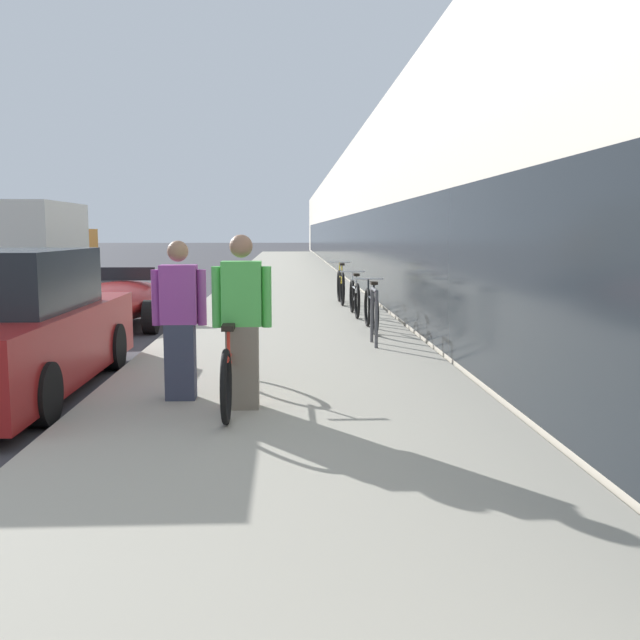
# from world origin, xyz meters

# --- Properties ---
(sidewalk_slab) EXTENTS (4.14, 70.00, 0.11)m
(sidewalk_slab) POSITION_xyz_m (5.98, 21.00, 0.06)
(sidewalk_slab) COLOR #A39E8E
(sidewalk_slab) RESTS_ON ground
(storefront_facade) EXTENTS (10.01, 70.00, 4.72)m
(storefront_facade) POSITION_xyz_m (13.08, 29.00, 2.36)
(storefront_facade) COLOR beige
(storefront_facade) RESTS_ON ground
(tandem_bicycle) EXTENTS (0.52, 2.48, 0.84)m
(tandem_bicycle) POSITION_xyz_m (5.43, 2.79, 0.48)
(tandem_bicycle) COLOR black
(tandem_bicycle) RESTS_ON sidewalk_slab
(person_rider) EXTENTS (0.56, 0.22, 1.65)m
(person_rider) POSITION_xyz_m (5.54, 2.47, 0.94)
(person_rider) COLOR #756B5B
(person_rider) RESTS_ON sidewalk_slab
(person_bystander) EXTENTS (0.54, 0.21, 1.59)m
(person_bystander) POSITION_xyz_m (4.89, 2.87, 0.91)
(person_bystander) COLOR #33384C
(person_bystander) RESTS_ON sidewalk_slab
(bike_rack_hoop) EXTENTS (0.05, 0.60, 0.84)m
(bike_rack_hoop) POSITION_xyz_m (7.25, 6.20, 0.63)
(bike_rack_hoop) COLOR #4C4C51
(bike_rack_hoop) RESTS_ON sidewalk_slab
(cruiser_bike_nearest) EXTENTS (0.52, 1.76, 0.87)m
(cruiser_bike_nearest) POSITION_xyz_m (7.39, 7.74, 0.48)
(cruiser_bike_nearest) COLOR black
(cruiser_bike_nearest) RESTS_ON sidewalk_slab
(cruiser_bike_middle) EXTENTS (0.52, 1.77, 0.87)m
(cruiser_bike_middle) POSITION_xyz_m (7.31, 9.93, 0.48)
(cruiser_bike_middle) COLOR black
(cruiser_bike_middle) RESTS_ON sidewalk_slab
(cruiser_bike_farthest) EXTENTS (0.52, 1.74, 0.97)m
(cruiser_bike_farthest) POSITION_xyz_m (7.22, 12.33, 0.52)
(cruiser_bike_farthest) COLOR black
(cruiser_bike_farthest) RESTS_ON sidewalk_slab
(parked_sedan_curbside) EXTENTS (1.93, 4.53, 1.59)m
(parked_sedan_curbside) POSITION_xyz_m (2.85, 3.67, 0.72)
(parked_sedan_curbside) COLOR maroon
(parked_sedan_curbside) RESTS_ON ground
(vintage_roadster_curbside) EXTENTS (1.89, 4.04, 1.09)m
(vintage_roadster_curbside) POSITION_xyz_m (2.74, 9.46, 0.48)
(vintage_roadster_curbside) COLOR maroon
(vintage_roadster_curbside) RESTS_ON ground
(moving_truck) EXTENTS (2.20, 6.43, 2.78)m
(moving_truck) POSITION_xyz_m (-2.55, 21.32, 1.40)
(moving_truck) COLOR orange
(moving_truck) RESTS_ON ground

